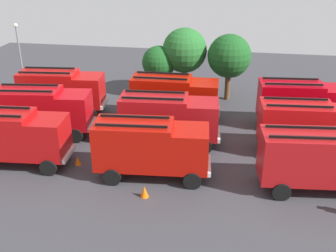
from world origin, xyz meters
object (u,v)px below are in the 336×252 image
(fire_truck_5, at_px, (310,125))
(fire_truck_8, at_px, (303,102))
(fire_truck_1, at_px, (151,146))
(lamppost, at_px, (20,54))
(traffic_cone_0, at_px, (144,192))
(fire_truck_6, at_px, (61,89))
(fire_truck_3, at_px, (43,109))
(fire_truck_4, at_px, (169,117))
(fire_truck_2, at_px, (320,158))
(traffic_cone_2, at_px, (138,125))
(tree_1, at_px, (185,51))
(fire_truck_0, at_px, (13,135))
(tree_2, at_px, (229,56))
(tree_0, at_px, (159,63))
(fire_truck_7, at_px, (174,96))
(traffic_cone_1, at_px, (78,160))

(fire_truck_5, distance_m, fire_truck_8, 4.54)
(fire_truck_1, relative_size, lamppost, 1.08)
(traffic_cone_0, bearing_deg, fire_truck_6, 130.48)
(fire_truck_3, distance_m, fire_truck_4, 9.60)
(fire_truck_3, relative_size, fire_truck_6, 1.00)
(fire_truck_2, relative_size, traffic_cone_2, 13.18)
(tree_1, bearing_deg, fire_truck_5, -46.02)
(fire_truck_0, height_order, fire_truck_3, same)
(fire_truck_6, height_order, traffic_cone_0, fire_truck_6)
(traffic_cone_2, bearing_deg, tree_2, 49.16)
(fire_truck_5, bearing_deg, tree_0, 137.55)
(fire_truck_0, xyz_separation_m, fire_truck_1, (9.22, -0.06, 0.00))
(fire_truck_7, xyz_separation_m, traffic_cone_2, (-2.57, -2.21, -1.87))
(fire_truck_0, bearing_deg, fire_truck_7, 39.90)
(fire_truck_2, height_order, fire_truck_4, same)
(fire_truck_8, xyz_separation_m, lamppost, (-25.56, 3.61, 1.83))
(lamppost, bearing_deg, fire_truck_0, -65.08)
(fire_truck_2, height_order, traffic_cone_0, fire_truck_2)
(fire_truck_4, xyz_separation_m, fire_truck_7, (-0.26, 4.47, 0.00))
(tree_0, xyz_separation_m, traffic_cone_0, (2.29, -16.94, -2.92))
(fire_truck_4, relative_size, traffic_cone_0, 10.46)
(fire_truck_4, bearing_deg, fire_truck_0, -158.44)
(tree_2, bearing_deg, fire_truck_3, -143.32)
(fire_truck_1, relative_size, fire_truck_8, 1.00)
(fire_truck_1, height_order, fire_truck_8, same)
(fire_truck_1, height_order, tree_1, tree_1)
(fire_truck_1, bearing_deg, fire_truck_8, 37.76)
(fire_truck_5, xyz_separation_m, tree_1, (-10.09, 10.46, 2.20))
(fire_truck_4, relative_size, fire_truck_8, 1.00)
(tree_0, xyz_separation_m, traffic_cone_2, (-0.26, -7.72, -2.99))
(lamppost, bearing_deg, tree_1, 8.55)
(tree_2, bearing_deg, tree_1, 172.25)
(fire_truck_7, distance_m, fire_truck_8, 10.24)
(fire_truck_2, distance_m, traffic_cone_1, 15.35)
(fire_truck_5, bearing_deg, traffic_cone_1, -168.92)
(fire_truck_8, relative_size, tree_2, 1.20)
(fire_truck_6, bearing_deg, fire_truck_0, -92.61)
(traffic_cone_2, bearing_deg, fire_truck_0, -134.58)
(fire_truck_1, bearing_deg, traffic_cone_2, 105.27)
(fire_truck_2, relative_size, traffic_cone_1, 11.65)
(tree_0, xyz_separation_m, tree_1, (2.34, 0.68, 1.08))
(tree_0, xyz_separation_m, tree_2, (6.51, 0.11, 0.87))
(fire_truck_5, xyz_separation_m, tree_0, (-12.43, 9.78, 1.12))
(fire_truck_7, bearing_deg, tree_0, 111.51)
(fire_truck_1, xyz_separation_m, lamppost, (-15.23, 12.99, 1.83))
(fire_truck_7, height_order, lamppost, lamppost)
(tree_0, relative_size, tree_1, 0.75)
(fire_truck_2, distance_m, fire_truck_8, 9.30)
(fire_truck_3, distance_m, fire_truck_7, 10.35)
(fire_truck_2, height_order, fire_truck_6, same)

